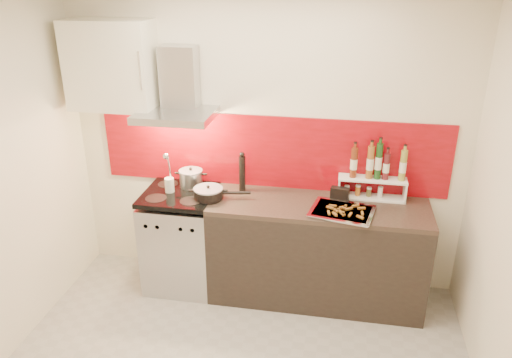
% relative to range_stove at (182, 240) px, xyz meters
% --- Properties ---
extents(back_wall, '(3.40, 0.02, 2.60)m').
position_rel_range_stove_xyz_m(back_wall, '(0.70, 0.30, 0.86)').
color(back_wall, silver).
rests_on(back_wall, ground).
extents(backsplash, '(3.00, 0.02, 0.64)m').
position_rel_range_stove_xyz_m(backsplash, '(0.75, 0.29, 0.78)').
color(backsplash, maroon).
rests_on(backsplash, back_wall).
extents(range_stove, '(0.60, 0.60, 0.91)m').
position_rel_range_stove_xyz_m(range_stove, '(0.00, 0.00, 0.00)').
color(range_stove, '#B7B7BA').
rests_on(range_stove, ground).
extents(counter, '(1.80, 0.60, 0.90)m').
position_rel_range_stove_xyz_m(counter, '(1.20, 0.00, 0.01)').
color(counter, black).
rests_on(counter, ground).
extents(range_hood, '(0.62, 0.50, 0.61)m').
position_rel_range_stove_xyz_m(range_hood, '(0.00, 0.14, 1.30)').
color(range_hood, '#B7B7BA').
rests_on(range_hood, back_wall).
extents(upper_cabinet, '(0.70, 0.35, 0.72)m').
position_rel_range_stove_xyz_m(upper_cabinet, '(-0.55, 0.13, 1.51)').
color(upper_cabinet, white).
rests_on(upper_cabinet, back_wall).
extents(stock_pot, '(0.21, 0.21, 0.18)m').
position_rel_range_stove_xyz_m(stock_pot, '(0.07, 0.14, 0.55)').
color(stock_pot, '#B7B7BA').
rests_on(stock_pot, range_stove).
extents(saute_pan, '(0.47, 0.25, 0.11)m').
position_rel_range_stove_xyz_m(saute_pan, '(0.29, -0.06, 0.51)').
color(saute_pan, black).
rests_on(saute_pan, range_stove).
extents(utensil_jar, '(0.08, 0.12, 0.38)m').
position_rel_range_stove_xyz_m(utensil_jar, '(-0.08, -0.01, 0.57)').
color(utensil_jar, silver).
rests_on(utensil_jar, range_stove).
extents(pepper_mill, '(0.06, 0.06, 0.36)m').
position_rel_range_stove_xyz_m(pepper_mill, '(0.53, 0.15, 0.63)').
color(pepper_mill, black).
rests_on(pepper_mill, counter).
extents(step_shelf, '(0.56, 0.15, 0.49)m').
position_rel_range_stove_xyz_m(step_shelf, '(1.63, 0.20, 0.66)').
color(step_shelf, white).
rests_on(step_shelf, counter).
extents(caddy_box, '(0.16, 0.09, 0.13)m').
position_rel_range_stove_xyz_m(caddy_box, '(1.36, 0.09, 0.52)').
color(caddy_box, black).
rests_on(caddy_box, counter).
extents(baking_tray, '(0.55, 0.46, 0.03)m').
position_rel_range_stove_xyz_m(baking_tray, '(1.39, -0.12, 0.47)').
color(baking_tray, silver).
rests_on(baking_tray, counter).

